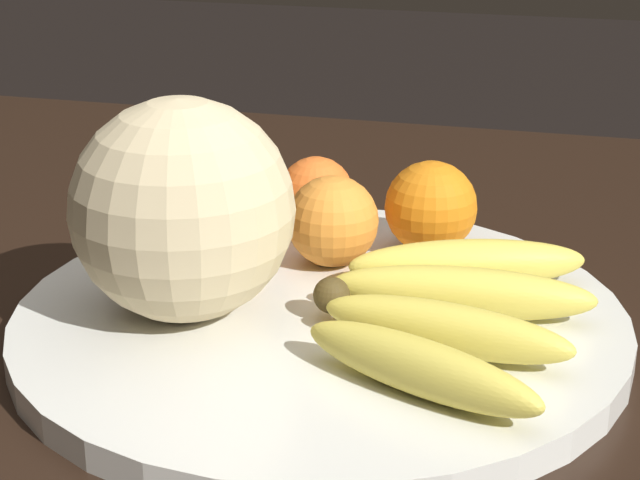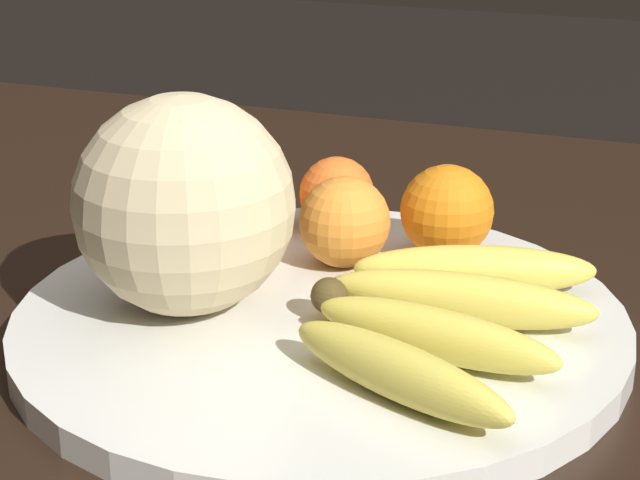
% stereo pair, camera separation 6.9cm
% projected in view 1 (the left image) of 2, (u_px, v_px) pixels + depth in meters
% --- Properties ---
extents(kitchen_table, '(1.41, 1.09, 0.76)m').
position_uv_depth(kitchen_table, '(340.00, 445.00, 0.76)').
color(kitchen_table, black).
rests_on(kitchen_table, ground_plane).
extents(fruit_bowl, '(0.41, 0.41, 0.02)m').
position_uv_depth(fruit_bowl, '(320.00, 321.00, 0.72)').
color(fruit_bowl, silver).
rests_on(fruit_bowl, kitchen_table).
extents(melon, '(0.15, 0.15, 0.15)m').
position_uv_depth(melon, '(183.00, 210.00, 0.68)').
color(melon, beige).
rests_on(melon, fruit_bowl).
extents(banana_bunch, '(0.18, 0.25, 0.03)m').
position_uv_depth(banana_bunch, '(449.00, 307.00, 0.68)').
color(banana_bunch, '#473819').
rests_on(banana_bunch, fruit_bowl).
extents(orange_front_left, '(0.06, 0.06, 0.06)m').
position_uv_depth(orange_front_left, '(316.00, 194.00, 0.84)').
color(orange_front_left, orange).
rests_on(orange_front_left, fruit_bowl).
extents(orange_front_right, '(0.07, 0.07, 0.07)m').
position_uv_depth(orange_front_right, '(333.00, 221.00, 0.78)').
color(orange_front_right, orange).
rests_on(orange_front_right, fruit_bowl).
extents(orange_mid_center, '(0.06, 0.06, 0.06)m').
position_uv_depth(orange_mid_center, '(235.00, 196.00, 0.84)').
color(orange_mid_center, orange).
rests_on(orange_mid_center, fruit_bowl).
extents(orange_back_left, '(0.07, 0.07, 0.07)m').
position_uv_depth(orange_back_left, '(431.00, 207.00, 0.80)').
color(orange_back_left, orange).
rests_on(orange_back_left, fruit_bowl).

